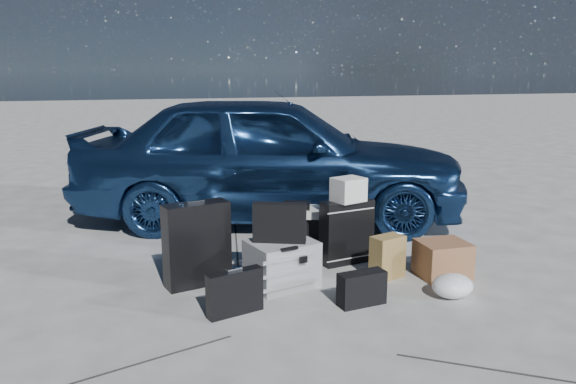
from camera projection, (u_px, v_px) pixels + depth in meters
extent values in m
plane|color=silver|center=(317.00, 310.00, 3.96)|extent=(60.00, 60.00, 0.00)
imported|color=navy|center=(271.00, 157.00, 6.20)|extent=(4.52, 2.93, 1.43)
cube|color=#A3A6A8|center=(282.00, 263.00, 4.38)|extent=(0.58, 0.51, 0.36)
cube|color=black|center=(280.00, 223.00, 4.30)|extent=(0.41, 0.25, 0.30)
cube|color=black|center=(235.00, 293.00, 3.86)|extent=(0.41, 0.20, 0.31)
cube|color=black|center=(197.00, 244.00, 4.36)|extent=(0.54, 0.30, 0.66)
cube|color=black|center=(347.00, 232.00, 4.87)|extent=(0.49, 0.25, 0.56)
cube|color=white|center=(348.00, 190.00, 4.78)|extent=(0.31, 0.27, 0.20)
cube|color=black|center=(297.00, 234.00, 5.18)|extent=(0.76, 0.59, 0.35)
cube|color=white|center=(298.00, 212.00, 5.14)|extent=(0.48, 0.42, 0.07)
cube|color=black|center=(296.00, 205.00, 5.12)|extent=(0.29, 0.25, 0.05)
cube|color=olive|center=(387.00, 257.00, 4.54)|extent=(0.30, 0.23, 0.35)
cube|color=#936040|center=(443.00, 259.00, 4.58)|extent=(0.39, 0.34, 0.29)
ellipsoid|color=white|center=(453.00, 286.00, 4.16)|extent=(0.36, 0.32, 0.18)
cube|color=black|center=(362.00, 288.00, 4.02)|extent=(0.36, 0.18, 0.24)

